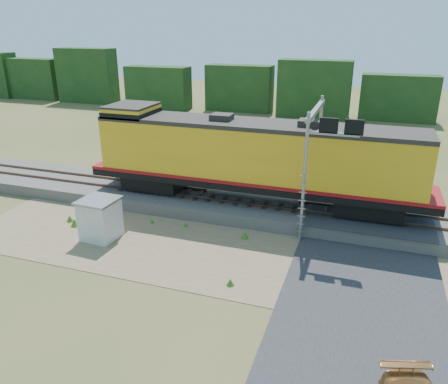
% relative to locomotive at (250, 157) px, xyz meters
% --- Properties ---
extents(ground, '(140.00, 140.00, 0.00)m').
position_rel_locomotive_xyz_m(ground, '(0.28, -6.00, -3.66)').
color(ground, '#475123').
rests_on(ground, ground).
extents(ballast, '(70.00, 5.00, 0.80)m').
position_rel_locomotive_xyz_m(ballast, '(0.28, 0.00, -3.26)').
color(ballast, slate).
rests_on(ballast, ground).
extents(rails, '(70.00, 1.54, 0.16)m').
position_rel_locomotive_xyz_m(rails, '(0.28, 0.00, -2.78)').
color(rails, brown).
rests_on(rails, ballast).
extents(dirt_shoulder, '(26.00, 8.00, 0.03)m').
position_rel_locomotive_xyz_m(dirt_shoulder, '(-1.72, -5.50, -3.64)').
color(dirt_shoulder, '#8C7754').
rests_on(dirt_shoulder, ground).
extents(road, '(7.00, 66.00, 0.86)m').
position_rel_locomotive_xyz_m(road, '(7.28, -5.26, -3.57)').
color(road, '#38383A').
rests_on(road, ground).
extents(tree_line_north, '(130.00, 3.00, 6.50)m').
position_rel_locomotive_xyz_m(tree_line_north, '(0.28, 32.00, -0.59)').
color(tree_line_north, '#163B15').
rests_on(tree_line_north, ground).
extents(weed_clumps, '(15.00, 6.20, 0.56)m').
position_rel_locomotive_xyz_m(weed_clumps, '(-3.22, -5.90, -3.66)').
color(weed_clumps, '#3E6A1E').
rests_on(weed_clumps, ground).
extents(locomotive, '(21.20, 3.23, 5.47)m').
position_rel_locomotive_xyz_m(locomotive, '(0.00, 0.00, 0.00)').
color(locomotive, black).
rests_on(locomotive, rails).
extents(shed, '(2.06, 2.06, 2.34)m').
position_rel_locomotive_xyz_m(shed, '(-6.84, -6.10, -2.48)').
color(shed, silver).
rests_on(shed, ground).
extents(signal_gantry, '(2.84, 6.20, 7.16)m').
position_rel_locomotive_xyz_m(signal_gantry, '(4.13, -0.67, 1.70)').
color(signal_gantry, gray).
rests_on(signal_gantry, ground).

